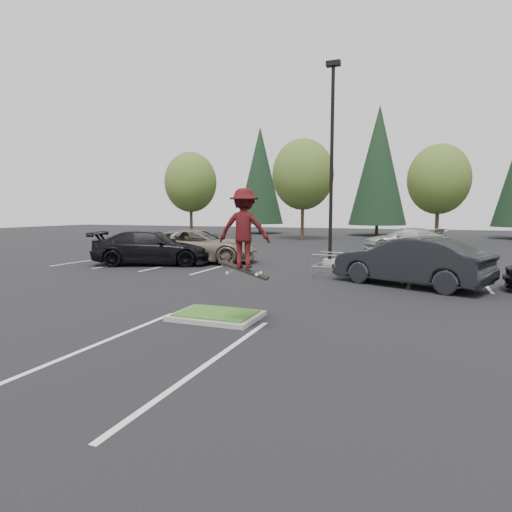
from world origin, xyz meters
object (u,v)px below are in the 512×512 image
(light_pole, at_px, (331,176))
(conif_a, at_px, (260,176))
(decid_a, at_px, (191,184))
(car_l_tan, at_px, (196,246))
(decid_b, at_px, (303,177))
(car_far_silver, at_px, (405,239))
(car_r_charc, at_px, (409,261))
(skateboarder, at_px, (244,229))
(conif_b, at_px, (378,165))
(decid_c, at_px, (439,182))
(car_l_black, at_px, (151,248))
(cart_corral, at_px, (348,263))

(light_pole, height_order, conif_a, conif_a)
(decid_a, height_order, car_l_tan, decid_a)
(decid_b, bearing_deg, car_far_silver, -41.04)
(car_r_charc, bearing_deg, car_l_tan, -84.47)
(skateboarder, bearing_deg, decid_a, -67.92)
(conif_b, relative_size, car_far_silver, 2.63)
(light_pole, relative_size, car_far_silver, 1.84)
(decid_c, xyz_separation_m, car_r_charc, (-1.49, -22.83, -4.33))
(conif_a, bearing_deg, light_pole, -62.62)
(decid_b, relative_size, decid_c, 1.15)
(decid_b, distance_m, skateboarder, 32.55)
(decid_b, distance_m, decid_c, 12.05)
(decid_a, bearing_deg, car_l_black, -65.27)
(car_l_tan, bearing_deg, car_r_charc, -122.39)
(decid_b, height_order, conif_b, conif_b)
(car_r_charc, bearing_deg, car_l_black, -74.76)
(decid_a, distance_m, car_r_charc, 32.54)
(skateboarder, bearing_deg, conif_b, -98.02)
(decid_a, xyz_separation_m, car_l_black, (9.76, -21.20, -4.70))
(car_l_tan, bearing_deg, decid_b, -15.93)
(decid_a, distance_m, car_l_black, 23.81)
(decid_b, bearing_deg, car_l_black, -95.88)
(decid_c, height_order, skateboarder, decid_c)
(car_l_black, bearing_deg, decid_a, 3.74)
(skateboarder, bearing_deg, conif_a, -79.33)
(car_l_black, relative_size, car_far_silver, 1.11)
(skateboarder, relative_size, car_l_black, 0.33)
(cart_corral, bearing_deg, decid_c, 81.92)
(decid_c, distance_m, car_l_black, 25.75)
(cart_corral, distance_m, car_far_silver, 14.09)
(car_l_black, bearing_deg, decid_c, -55.11)
(car_far_silver, bearing_deg, skateboarder, -23.23)
(car_l_tan, height_order, car_far_silver, car_l_tan)
(conif_b, distance_m, car_far_silver, 20.16)
(cart_corral, bearing_deg, skateboarder, -93.57)
(light_pole, height_order, cart_corral, light_pole)
(cart_corral, distance_m, car_l_tan, 8.96)
(light_pole, relative_size, car_l_black, 1.66)
(light_pole, bearing_deg, conif_b, 91.01)
(light_pole, height_order, car_far_silver, light_pole)
(decid_c, relative_size, conif_a, 0.64)
(decid_a, xyz_separation_m, car_r_charc, (22.51, -23.03, -4.66))
(decid_a, height_order, decid_b, decid_b)
(conif_b, bearing_deg, car_r_charc, -82.35)
(decid_a, relative_size, car_l_black, 1.46)
(decid_b, height_order, car_l_black, decid_b)
(car_l_tan, bearing_deg, decid_a, 16.05)
(decid_a, bearing_deg, conif_a, 68.09)
(decid_b, distance_m, car_far_silver, 14.01)
(light_pole, bearing_deg, car_far_silver, 71.78)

